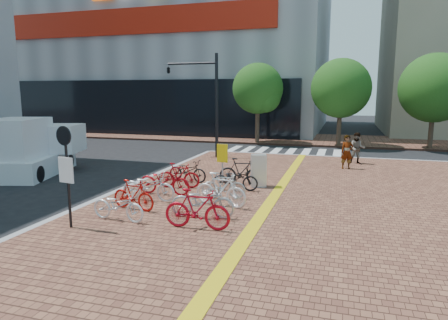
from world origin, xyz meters
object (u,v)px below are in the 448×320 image
(traffic_light_pole, at_px, (194,86))
(bike_5, at_px, (188,171))
(bike_1, at_px, (133,195))
(bike_4, at_px, (179,175))
(bike_3, at_px, (164,181))
(pedestrian_a, at_px, (347,152))
(yellow_sign, at_px, (222,157))
(bike_11, at_px, (241,171))
(utility_box, at_px, (259,171))
(bike_7, at_px, (202,201))
(bike_8, at_px, (221,190))
(bike_0, at_px, (118,206))
(notice_sign, at_px, (66,165))
(bike_9, at_px, (223,185))
(bike_2, at_px, (149,186))
(bike_10, at_px, (235,179))
(bike_6, at_px, (197,209))
(pedestrian_b, at_px, (357,148))
(box_truck, at_px, (34,148))

(traffic_light_pole, bearing_deg, bike_5, -71.72)
(bike_1, height_order, bike_4, bike_4)
(bike_3, distance_m, pedestrian_a, 9.78)
(yellow_sign, bearing_deg, bike_11, 28.32)
(pedestrian_a, height_order, utility_box, pedestrian_a)
(bike_1, xyz_separation_m, bike_7, (2.42, -0.13, 0.03))
(bike_7, relative_size, yellow_sign, 1.15)
(bike_7, distance_m, bike_8, 1.33)
(bike_0, height_order, yellow_sign, yellow_sign)
(traffic_light_pole, bearing_deg, bike_0, -79.79)
(notice_sign, bearing_deg, bike_7, 30.78)
(bike_1, bearing_deg, bike_9, -36.90)
(utility_box, bearing_deg, bike_2, -135.26)
(bike_9, distance_m, traffic_light_pole, 10.45)
(bike_5, bearing_deg, bike_11, -78.29)
(bike_3, bearing_deg, bike_2, 169.13)
(pedestrian_a, distance_m, notice_sign, 13.70)
(bike_10, bearing_deg, bike_6, 175.59)
(bike_3, xyz_separation_m, bike_6, (2.51, -3.22, 0.04))
(pedestrian_b, distance_m, notice_sign, 15.36)
(bike_3, bearing_deg, pedestrian_a, -42.96)
(traffic_light_pole, bearing_deg, bike_1, -79.45)
(bike_8, bearing_deg, bike_2, 102.41)
(bike_5, relative_size, pedestrian_a, 1.07)
(bike_1, distance_m, traffic_light_pole, 11.67)
(pedestrian_b, bearing_deg, bike_2, -125.20)
(bike_10, bearing_deg, bike_2, 126.19)
(bike_5, distance_m, bike_10, 2.55)
(bike_4, relative_size, bike_8, 0.89)
(bike_0, height_order, notice_sign, notice_sign)
(bike_1, height_order, traffic_light_pole, traffic_light_pole)
(bike_1, bearing_deg, bike_2, 12.92)
(bike_6, bearing_deg, box_truck, 60.71)
(bike_2, height_order, utility_box, utility_box)
(bike_11, distance_m, pedestrian_a, 6.43)
(bike_0, bearing_deg, bike_5, 5.14)
(bike_3, bearing_deg, bike_9, -89.09)
(bike_9, relative_size, pedestrian_b, 0.95)
(bike_2, relative_size, bike_10, 1.13)
(bike_7, bearing_deg, bike_3, 39.63)
(bike_9, height_order, bike_11, bike_11)
(bike_0, xyz_separation_m, traffic_light_pole, (-2.17, 12.03, 3.64))
(bike_9, relative_size, pedestrian_a, 0.95)
(bike_9, bearing_deg, box_truck, 67.81)
(bike_0, bearing_deg, box_truck, 60.38)
(bike_5, distance_m, bike_6, 6.08)
(bike_0, xyz_separation_m, notice_sign, (-0.97, -0.95, 1.35))
(bike_2, xyz_separation_m, bike_10, (2.52, 2.30, -0.06))
(bike_5, relative_size, yellow_sign, 1.05)
(pedestrian_a, bearing_deg, yellow_sign, -148.44)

